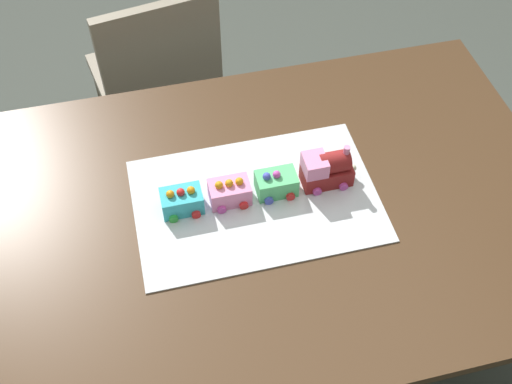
{
  "coord_description": "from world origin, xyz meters",
  "views": [
    {
      "loc": [
        0.29,
        0.91,
        1.97
      ],
      "look_at": [
        0.07,
        -0.03,
        0.77
      ],
      "focal_mm": 44.07,
      "sensor_mm": 36.0,
      "label": 1
    }
  ],
  "objects_px": {
    "dining_table": "(284,229)",
    "chair": "(158,82)",
    "cake_car_hopper_bubblegum": "(230,192)",
    "cake_car_gondola_turquoise": "(182,201)",
    "cake_car_tanker_mint_green": "(276,183)",
    "cake_locomotive": "(327,169)"
  },
  "relations": [
    {
      "from": "dining_table",
      "to": "chair",
      "type": "height_order",
      "value": "chair"
    },
    {
      "from": "cake_car_hopper_bubblegum",
      "to": "chair",
      "type": "bearing_deg",
      "value": -82.55
    },
    {
      "from": "chair",
      "to": "cake_car_hopper_bubblegum",
      "type": "bearing_deg",
      "value": 87.23
    },
    {
      "from": "dining_table",
      "to": "chair",
      "type": "distance_m",
      "value": 0.88
    },
    {
      "from": "chair",
      "to": "cake_car_hopper_bubblegum",
      "type": "relative_size",
      "value": 8.6
    },
    {
      "from": "cake_car_hopper_bubblegum",
      "to": "cake_car_gondola_turquoise",
      "type": "relative_size",
      "value": 1.0
    },
    {
      "from": "dining_table",
      "to": "cake_car_hopper_bubblegum",
      "type": "height_order",
      "value": "cake_car_hopper_bubblegum"
    },
    {
      "from": "chair",
      "to": "cake_car_tanker_mint_green",
      "type": "relative_size",
      "value": 8.6
    },
    {
      "from": "dining_table",
      "to": "chair",
      "type": "relative_size",
      "value": 1.63
    },
    {
      "from": "cake_locomotive",
      "to": "cake_car_hopper_bubblegum",
      "type": "height_order",
      "value": "cake_locomotive"
    },
    {
      "from": "dining_table",
      "to": "chair",
      "type": "xyz_separation_m",
      "value": [
        0.24,
        -0.83,
        -0.16
      ]
    },
    {
      "from": "chair",
      "to": "cake_car_hopper_bubblegum",
      "type": "xyz_separation_m",
      "value": [
        -0.1,
        0.79,
        0.3
      ]
    },
    {
      "from": "dining_table",
      "to": "cake_locomotive",
      "type": "relative_size",
      "value": 10.0
    },
    {
      "from": "chair",
      "to": "cake_car_gondola_turquoise",
      "type": "height_order",
      "value": "chair"
    },
    {
      "from": "cake_car_hopper_bubblegum",
      "to": "cake_car_gondola_turquoise",
      "type": "distance_m",
      "value": 0.12
    },
    {
      "from": "cake_car_gondola_turquoise",
      "to": "cake_car_tanker_mint_green",
      "type": "bearing_deg",
      "value": 180.0
    },
    {
      "from": "dining_table",
      "to": "cake_car_hopper_bubblegum",
      "type": "distance_m",
      "value": 0.2
    },
    {
      "from": "chair",
      "to": "cake_locomotive",
      "type": "height_order",
      "value": "same"
    },
    {
      "from": "chair",
      "to": "cake_car_gondola_turquoise",
      "type": "distance_m",
      "value": 0.85
    },
    {
      "from": "cake_locomotive",
      "to": "cake_car_hopper_bubblegum",
      "type": "xyz_separation_m",
      "value": [
        0.25,
        -0.0,
        -0.02
      ]
    },
    {
      "from": "chair",
      "to": "cake_car_tanker_mint_green",
      "type": "xyz_separation_m",
      "value": [
        -0.22,
        0.79,
        0.3
      ]
    },
    {
      "from": "cake_locomotive",
      "to": "cake_car_tanker_mint_green",
      "type": "height_order",
      "value": "cake_locomotive"
    }
  ]
}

